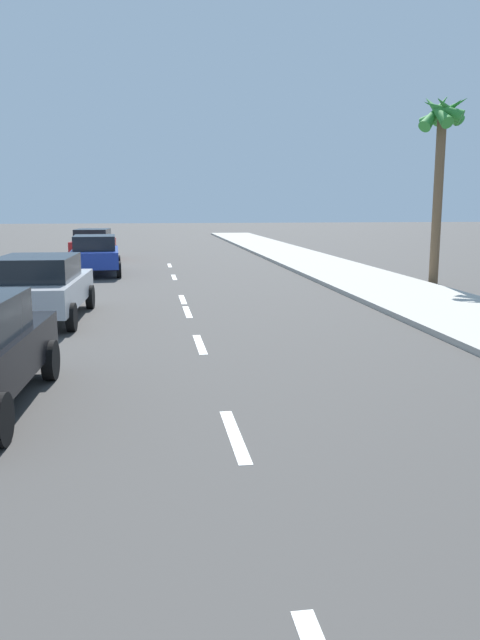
{
  "coord_description": "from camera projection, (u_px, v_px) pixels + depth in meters",
  "views": [
    {
      "loc": [
        -0.99,
        2.21,
        2.76
      ],
      "look_at": [
        0.33,
        11.14,
        1.1
      ],
      "focal_mm": 35.16,
      "sensor_mm": 36.0,
      "label": 1
    }
  ],
  "objects": [
    {
      "name": "ground_plane",
      "position": [
        184.0,
        303.0,
        17.95
      ],
      "size": [
        160.0,
        160.0,
        0.0
      ],
      "primitive_type": "plane",
      "color": "#423F3D"
    },
    {
      "name": "sidewalk_strip",
      "position": [
        385.0,
        287.0,
        20.86
      ],
      "size": [
        3.6,
        80.0,
        0.14
      ],
      "primitive_type": "cube",
      "color": "#B2ADA3",
      "rests_on": "ground"
    },
    {
      "name": "lane_stripe_2",
      "position": [
        235.0,
        435.0,
        7.61
      ],
      "size": [
        0.16,
        1.8,
        0.01
      ],
      "primitive_type": "cube",
      "color": "white",
      "rests_on": "ground"
    },
    {
      "name": "lane_stripe_3",
      "position": [
        200.0,
        344.0,
        12.59
      ],
      "size": [
        0.16,
        1.8,
        0.01
      ],
      "primitive_type": "cube",
      "color": "white",
      "rests_on": "ground"
    },
    {
      "name": "lane_stripe_4",
      "position": [
        187.0,
        312.0,
        16.39
      ],
      "size": [
        0.16,
        1.8,
        0.01
      ],
      "primitive_type": "cube",
      "color": "white",
      "rests_on": "ground"
    },
    {
      "name": "lane_stripe_5",
      "position": [
        183.0,
        299.0,
        18.54
      ],
      "size": [
        0.16,
        1.8,
        0.01
      ],
      "primitive_type": "cube",
      "color": "white",
      "rests_on": "ground"
    },
    {
      "name": "lane_stripe_6",
      "position": [
        174.0,
        277.0,
        24.23
      ],
      "size": [
        0.16,
        1.8,
        0.01
      ],
      "primitive_type": "cube",
      "color": "white",
      "rests_on": "ground"
    },
    {
      "name": "lane_stripe_7",
      "position": [
        170.0,
        265.0,
        28.97
      ],
      "size": [
        0.16,
        1.8,
        0.01
      ],
      "primitive_type": "cube",
      "color": "white",
      "rests_on": "ground"
    },
    {
      "name": "parked_car_silver",
      "position": [
        40.0,
        286.0,
        15.09
      ],
      "size": [
        2.26,
        4.65,
        1.57
      ],
      "rotation": [
        0.0,
        0.0,
        -0.04
      ],
      "color": "#B7BABF",
      "rests_on": "ground"
    },
    {
      "name": "parked_car_blue",
      "position": [
        95.0,
        254.0,
        25.09
      ],
      "size": [
        2.16,
        4.39,
        1.57
      ],
      "rotation": [
        0.0,
        0.0,
        0.05
      ],
      "color": "#1E389E",
      "rests_on": "ground"
    },
    {
      "name": "parked_car_red",
      "position": [
        93.0,
        243.0,
        31.75
      ],
      "size": [
        2.18,
        4.38,
        1.57
      ],
      "rotation": [
        0.0,
        0.0,
        -0.06
      ],
      "color": "red",
      "rests_on": "ground"
    },
    {
      "name": "palm_tree_far",
      "position": [
        441.0,
        133.0,
        21.36
      ],
      "size": [
        1.84,
        1.87,
        6.72
      ],
      "color": "brown",
      "rests_on": "ground"
    }
  ]
}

